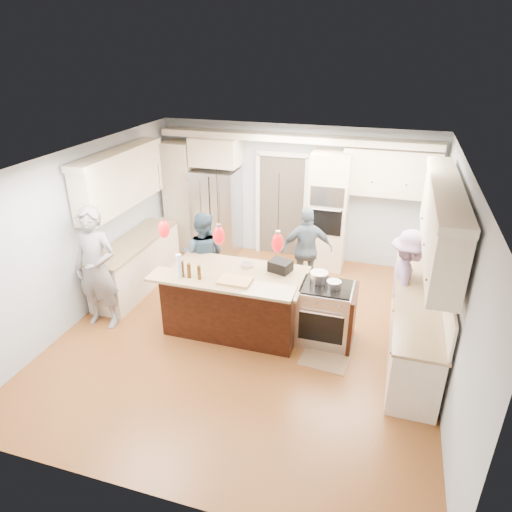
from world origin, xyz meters
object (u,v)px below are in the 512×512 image
(island_range, at_px, (327,313))
(person_bar_end, at_px, (96,269))
(kitchen_island, at_px, (236,300))
(person_far_left, at_px, (203,256))
(refrigerator, at_px, (217,212))

(island_range, bearing_deg, person_bar_end, -170.20)
(kitchen_island, bearing_deg, person_far_left, 137.71)
(person_bar_end, bearing_deg, kitchen_island, 14.38)
(refrigerator, relative_size, island_range, 1.96)
(kitchen_island, xyz_separation_m, island_range, (1.41, 0.07, -0.03))
(kitchen_island, relative_size, person_far_left, 1.35)
(kitchen_island, height_order, person_far_left, person_far_left)
(person_bar_end, relative_size, person_far_left, 1.26)
(island_range, height_order, person_bar_end, person_bar_end)
(refrigerator, bearing_deg, person_bar_end, -103.64)
(refrigerator, xyz_separation_m, person_far_left, (0.45, -1.79, -0.12))
(person_bar_end, xyz_separation_m, person_far_left, (1.20, 1.30, -0.20))
(kitchen_island, height_order, island_range, kitchen_island)
(person_far_left, bearing_deg, island_range, 158.29)
(person_far_left, bearing_deg, refrigerator, -80.35)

